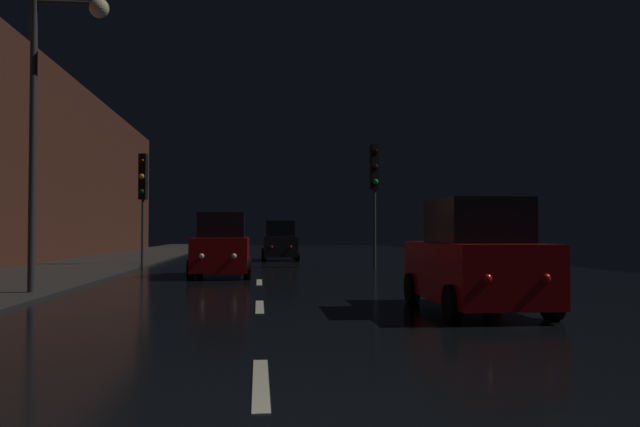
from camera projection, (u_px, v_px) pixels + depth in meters
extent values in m
cube|color=black|center=(259.00, 266.00, 27.73)|extent=(26.61, 84.00, 0.02)
cube|color=#33302D|center=(89.00, 265.00, 27.07)|extent=(4.40, 84.00, 0.15)
cube|color=beige|center=(261.00, 382.00, 6.34)|extent=(0.16, 2.20, 0.01)
cube|color=beige|center=(260.00, 307.00, 12.72)|extent=(0.16, 2.20, 0.01)
cube|color=beige|center=(259.00, 282.00, 18.86)|extent=(0.16, 2.20, 0.01)
cylinder|color=#38383A|center=(143.00, 233.00, 26.79)|extent=(0.12, 0.12, 2.81)
cube|color=black|center=(143.00, 177.00, 26.86)|extent=(0.35, 0.38, 1.90)
sphere|color=black|center=(142.00, 161.00, 26.70)|extent=(0.22, 0.22, 0.22)
sphere|color=orange|center=(142.00, 176.00, 26.68)|extent=(0.22, 0.22, 0.22)
sphere|color=black|center=(142.00, 192.00, 26.66)|extent=(0.22, 0.22, 0.22)
cylinder|color=#38383A|center=(375.00, 228.00, 27.07)|extent=(0.12, 0.12, 3.24)
cube|color=black|center=(374.00, 167.00, 27.14)|extent=(0.35, 0.38, 1.90)
sphere|color=black|center=(376.00, 151.00, 26.98)|extent=(0.22, 0.22, 0.22)
sphere|color=black|center=(376.00, 167.00, 26.97)|extent=(0.22, 0.22, 0.22)
sphere|color=#19D84C|center=(376.00, 182.00, 26.95)|extent=(0.22, 0.22, 0.22)
cylinder|color=#2D2D30|center=(33.00, 148.00, 14.31)|extent=(0.16, 0.16, 6.65)
cylinder|color=#2D2D30|center=(67.00, 3.00, 14.47)|extent=(1.40, 0.10, 0.10)
sphere|color=beige|center=(99.00, 8.00, 14.53)|extent=(0.44, 0.44, 0.44)
cube|color=maroon|center=(222.00, 254.00, 21.39)|extent=(1.75, 4.08, 1.07)
cube|color=black|center=(222.00, 225.00, 21.57)|extent=(1.49, 2.04, 0.82)
cylinder|color=black|center=(247.00, 269.00, 20.04)|extent=(0.21, 0.62, 0.62)
cylinder|color=black|center=(191.00, 270.00, 19.88)|extent=(0.21, 0.62, 0.62)
cylinder|color=black|center=(248.00, 265.00, 22.88)|extent=(0.21, 0.62, 0.62)
cylinder|color=black|center=(199.00, 265.00, 22.72)|extent=(0.21, 0.62, 0.62)
sphere|color=white|center=(234.00, 256.00, 19.45)|extent=(0.17, 0.17, 0.17)
sphere|color=white|center=(202.00, 256.00, 19.36)|extent=(0.17, 0.17, 0.17)
sphere|color=red|center=(238.00, 252.00, 23.43)|extent=(0.17, 0.17, 0.17)
sphere|color=red|center=(211.00, 252.00, 23.34)|extent=(0.17, 0.17, 0.17)
cube|color=maroon|center=(474.00, 271.00, 12.14)|extent=(1.73, 4.05, 1.06)
cube|color=black|center=(476.00, 221.00, 12.02)|extent=(1.47, 2.02, 0.81)
cylinder|color=black|center=(412.00, 288.00, 13.45)|extent=(0.21, 0.62, 0.62)
cylinder|color=black|center=(491.00, 287.00, 13.61)|extent=(0.21, 0.62, 0.62)
cylinder|color=black|center=(453.00, 303.00, 10.63)|extent=(0.21, 0.62, 0.62)
cylinder|color=black|center=(552.00, 302.00, 10.79)|extent=(0.21, 0.62, 0.62)
sphere|color=slate|center=(423.00, 265.00, 14.06)|extent=(0.17, 0.17, 0.17)
sphere|color=slate|center=(465.00, 265.00, 14.15)|extent=(0.17, 0.17, 0.17)
sphere|color=red|center=(487.00, 279.00, 10.12)|extent=(0.17, 0.17, 0.17)
sphere|color=red|center=(545.00, 278.00, 10.21)|extent=(0.17, 0.17, 0.17)
cube|color=black|center=(280.00, 246.00, 33.44)|extent=(1.69, 3.95, 1.03)
cube|color=black|center=(280.00, 229.00, 33.32)|extent=(1.44, 1.97, 0.79)
cylinder|color=black|center=(263.00, 254.00, 34.72)|extent=(0.21, 0.60, 0.60)
cylinder|color=black|center=(294.00, 253.00, 34.88)|extent=(0.21, 0.60, 0.60)
cylinder|color=black|center=(264.00, 255.00, 31.97)|extent=(0.21, 0.60, 0.60)
cylinder|color=black|center=(297.00, 255.00, 32.13)|extent=(0.21, 0.60, 0.60)
sphere|color=slate|center=(270.00, 245.00, 35.32)|extent=(0.17, 0.17, 0.17)
sphere|color=slate|center=(287.00, 245.00, 35.41)|extent=(0.17, 0.17, 0.17)
sphere|color=red|center=(271.00, 247.00, 31.47)|extent=(0.17, 0.17, 0.17)
sphere|color=red|center=(291.00, 247.00, 31.56)|extent=(0.17, 0.17, 0.17)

